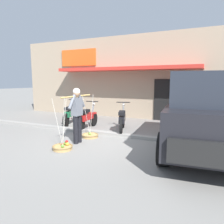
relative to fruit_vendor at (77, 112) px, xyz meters
The scene contains 11 objects.
ground_plane 1.23m from the fruit_vendor, 51.82° to the left, with size 90.00×90.00×0.00m, color gray.
sidewalk_curb 1.65m from the fruit_vendor, 70.30° to the left, with size 20.00×0.24×0.10m, color gray.
fruit_vendor is the anchor object (origin of this frame).
fruit_basket_left_side 1.15m from the fruit_vendor, 88.22° to the left, with size 0.57×0.57×1.45m.
fruit_basket_right_side 1.14m from the fruit_vendor, 91.53° to the right, with size 0.57×0.57×1.45m.
motorcycle_nearest_shop 2.96m from the fruit_vendor, 129.40° to the left, with size 0.65×1.78×1.09m.
motorcycle_second_in_row 1.96m from the fruit_vendor, 111.91° to the left, with size 0.54×1.82×1.09m.
motorcycle_third_in_row 2.16m from the fruit_vendor, 70.56° to the left, with size 0.71×1.76×1.09m.
parked_truck 3.70m from the fruit_vendor, 14.28° to the left, with size 2.46×4.94×2.10m.
storefront_building 7.48m from the fruit_vendor, 91.49° to the left, with size 13.00×6.00×4.20m.
wooden_crate 4.10m from the fruit_vendor, 50.64° to the left, with size 0.44×0.36×0.32m, color olive.
Camera 1 is at (3.12, -5.87, 1.90)m, focal length 33.57 mm.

